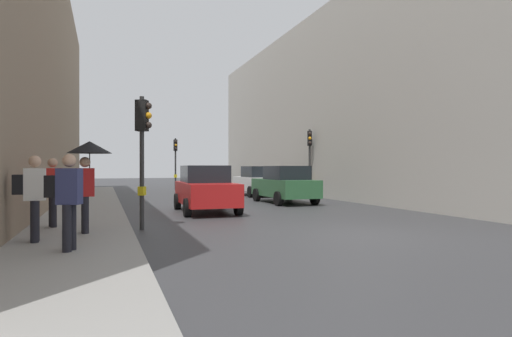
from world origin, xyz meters
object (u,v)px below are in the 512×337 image
traffic_light_far_median (176,154)px  traffic_light_mid_street (310,150)px  car_white_compact (258,181)px  car_red_sedan (206,189)px  pedestrian_with_black_backpack (32,193)px  car_silver_hatchback (214,177)px  car_green_estate (285,185)px  pedestrian_in_red_jacket (53,189)px  pedestrian_with_grey_backpack (67,196)px  traffic_light_near_right (143,138)px  pedestrian_with_umbrella (88,161)px

traffic_light_far_median → traffic_light_mid_street: bearing=-59.6°
traffic_light_mid_street → car_white_compact: size_ratio=0.92×
car_red_sedan → pedestrian_with_black_backpack: pedestrian_with_black_backpack is taller
car_silver_hatchback → car_green_estate: bearing=-92.3°
pedestrian_in_red_jacket → car_silver_hatchback: bearing=66.0°
traffic_light_far_median → car_white_compact: bearing=-65.9°
car_silver_hatchback → car_white_compact: same height
traffic_light_far_median → pedestrian_in_red_jacket: size_ratio=2.19×
traffic_light_far_median → pedestrian_with_black_backpack: 22.84m
car_red_sedan → car_white_compact: size_ratio=1.02×
traffic_light_mid_street → pedestrian_with_grey_backpack: bearing=-132.0°
traffic_light_near_right → pedestrian_with_black_backpack: traffic_light_near_right is taller
traffic_light_far_median → pedestrian_with_grey_backpack: size_ratio=2.19×
car_white_compact → pedestrian_with_black_backpack: (-10.01, -13.82, 0.29)m
car_red_sedan → pedestrian_with_black_backpack: 7.77m
traffic_light_mid_street → car_green_estate: (-2.93, -3.13, -1.79)m
car_green_estate → pedestrian_with_grey_backpack: 13.14m
pedestrian_with_umbrella → pedestrian_in_red_jacket: 1.77m
traffic_light_far_median → car_red_sedan: traffic_light_far_median is taller
traffic_light_near_right → pedestrian_with_grey_backpack: bearing=-116.0°
car_green_estate → pedestrian_with_grey_backpack: pedestrian_with_grey_backpack is taller
pedestrian_with_umbrella → pedestrian_in_red_jacket: pedestrian_with_umbrella is taller
car_red_sedan → pedestrian_with_grey_backpack: bearing=-120.7°
traffic_light_near_right → traffic_light_far_median: size_ratio=0.93×
car_green_estate → car_white_compact: bearing=83.9°
car_silver_hatchback → pedestrian_with_umbrella: bearing=-110.9°
traffic_light_far_median → car_red_sedan: (-1.42, -15.93, -1.79)m
car_red_sedan → pedestrian_with_umbrella: bearing=-128.3°
traffic_light_far_median → pedestrian_with_grey_backpack: (-5.68, -23.11, -1.51)m
car_silver_hatchback → traffic_light_near_right: bearing=-108.9°
car_green_estate → pedestrian_with_grey_backpack: size_ratio=2.38×
car_green_estate → pedestrian_with_grey_backpack: (-8.72, -9.83, 0.29)m
pedestrian_with_grey_backpack → pedestrian_with_umbrella: bearing=82.3°
car_white_compact → car_red_sedan: bearing=-122.4°
traffic_light_far_median → car_green_estate: 13.75m
traffic_light_far_median → car_silver_hatchback: 4.91m
car_green_estate → pedestrian_with_umbrella: pedestrian_with_umbrella is taller
traffic_light_mid_street → car_white_compact: (-2.37, 2.12, -1.79)m
car_white_compact → pedestrian_with_grey_backpack: 17.70m
car_silver_hatchback → traffic_light_mid_street: bearing=-79.9°
pedestrian_with_umbrella → pedestrian_with_black_backpack: 1.53m
car_green_estate → pedestrian_with_black_backpack: 12.77m
traffic_light_far_median → pedestrian_with_grey_backpack: 23.85m
traffic_light_near_right → traffic_light_far_median: 20.19m
car_red_sedan → pedestrian_with_grey_backpack: size_ratio=2.41×
car_red_sedan → pedestrian_with_black_backpack: (-5.00, -5.93, 0.29)m
traffic_light_mid_street → pedestrian_with_umbrella: traffic_light_mid_street is taller
car_silver_hatchback → pedestrian_with_grey_backpack: bearing=-109.9°
car_green_estate → traffic_light_near_right: bearing=-137.5°
car_red_sedan → traffic_light_mid_street: bearing=38.0°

